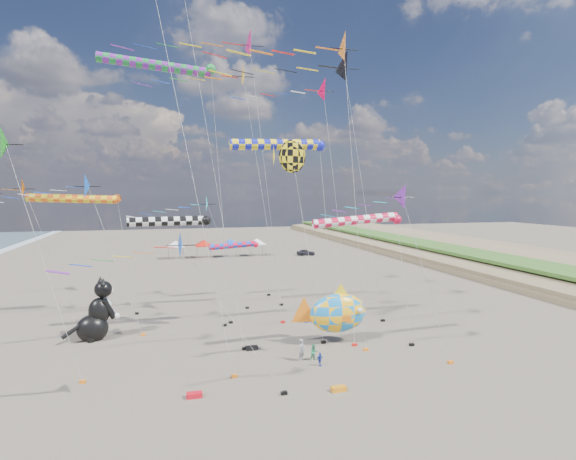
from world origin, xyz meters
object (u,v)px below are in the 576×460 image
(fish_inflatable, at_px, (337,313))
(child_green, at_px, (314,352))
(cat_inflatable, at_px, (96,309))
(parked_car, at_px, (306,252))
(child_blue, at_px, (320,359))
(person_adult, at_px, (302,350))

(fish_inflatable, relative_size, child_green, 5.41)
(cat_inflatable, bearing_deg, fish_inflatable, -39.71)
(parked_car, bearing_deg, child_blue, 164.88)
(person_adult, bearing_deg, cat_inflatable, 113.21)
(child_green, xyz_separation_m, parked_car, (15.86, 51.53, 0.01))
(person_adult, relative_size, child_blue, 1.65)
(person_adult, bearing_deg, child_green, -48.36)
(fish_inflatable, xyz_separation_m, child_green, (-2.97, -3.02, -1.86))
(fish_inflatable, distance_m, child_green, 4.63)
(child_green, distance_m, child_blue, 1.08)
(fish_inflatable, bearing_deg, parked_car, 75.11)
(cat_inflatable, height_order, person_adult, cat_inflatable)
(person_adult, xyz_separation_m, parked_car, (16.71, 51.34, -0.19))
(person_adult, distance_m, child_green, 0.89)
(person_adult, distance_m, child_blue, 1.59)
(cat_inflatable, relative_size, child_green, 4.34)
(cat_inflatable, height_order, fish_inflatable, cat_inflatable)
(person_adult, bearing_deg, fish_inflatable, 0.94)
(fish_inflatable, bearing_deg, child_green, -134.43)
(fish_inflatable, xyz_separation_m, person_adult, (-3.81, -2.83, -1.66))
(child_blue, height_order, parked_car, parked_car)
(child_green, bearing_deg, parked_car, 69.65)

